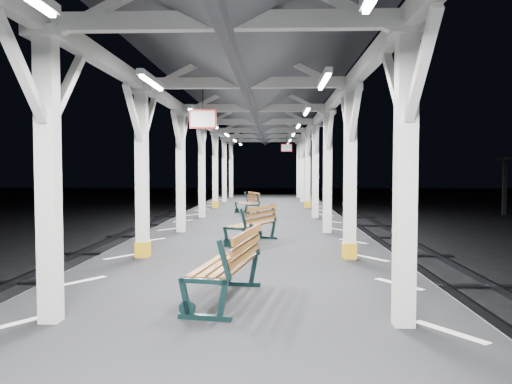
{
  "coord_description": "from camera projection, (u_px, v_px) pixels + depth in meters",
  "views": [
    {
      "loc": [
        0.55,
        -7.55,
        2.77
      ],
      "look_at": [
        0.13,
        4.08,
        2.2
      ],
      "focal_mm": 35.0,
      "sensor_mm": 36.0,
      "label": 1
    }
  ],
  "objects": [
    {
      "name": "ground",
      "position": [
        238.0,
        347.0,
        7.69
      ],
      "size": [
        120.0,
        120.0,
        0.0
      ],
      "primitive_type": "plane",
      "color": "black",
      "rests_on": "ground"
    },
    {
      "name": "platform",
      "position": [
        238.0,
        315.0,
        7.67
      ],
      "size": [
        6.0,
        50.0,
        1.0
      ],
      "primitive_type": "cube",
      "color": "black",
      "rests_on": "ground"
    },
    {
      "name": "hazard_stripes_left",
      "position": [
        80.0,
        281.0,
        7.73
      ],
      "size": [
        1.0,
        48.0,
        0.01
      ],
      "primitive_type": "cube",
      "color": "silver",
      "rests_on": "platform"
    },
    {
      "name": "hazard_stripes_right",
      "position": [
        399.0,
        284.0,
        7.55
      ],
      "size": [
        1.0,
        48.0,
        0.01
      ],
      "primitive_type": "cube",
      "color": "silver",
      "rests_on": "platform"
    },
    {
      "name": "canopy",
      "position": [
        237.0,
        47.0,
        7.45
      ],
      "size": [
        5.4,
        49.0,
        4.65
      ],
      "color": "silver",
      "rests_on": "platform"
    },
    {
      "name": "bench_near",
      "position": [
        232.0,
        263.0,
        6.56
      ],
      "size": [
        0.94,
        1.85,
        0.96
      ],
      "rotation": [
        0.0,
        0.0,
        -0.17
      ],
      "color": "black",
      "rests_on": "platform"
    },
    {
      "name": "bench_mid",
      "position": [
        255.0,
        223.0,
        11.62
      ],
      "size": [
        1.22,
        1.74,
        0.89
      ],
      "rotation": [
        0.0,
        0.0,
        -0.43
      ],
      "color": "black",
      "rests_on": "platform"
    },
    {
      "name": "bench_far",
      "position": [
        249.0,
        203.0,
        18.87
      ],
      "size": [
        1.05,
        1.63,
        0.83
      ],
      "rotation": [
        0.0,
        0.0,
        0.35
      ],
      "color": "black",
      "rests_on": "platform"
    }
  ]
}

